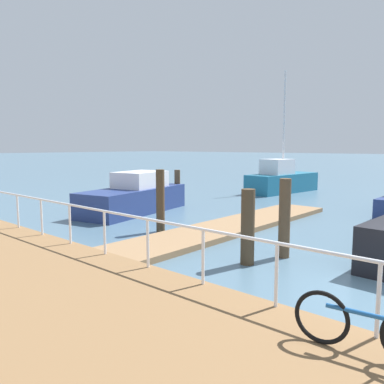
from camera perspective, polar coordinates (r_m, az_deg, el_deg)
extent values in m
plane|color=slate|center=(23.20, -26.53, -1.31)|extent=(300.00, 300.00, 0.00)
cube|color=#93704C|center=(13.92, 5.28, -5.23)|extent=(11.94, 2.00, 0.18)
cylinder|color=white|center=(5.93, 25.88, -14.23)|extent=(0.06, 0.06, 1.05)
cylinder|color=white|center=(6.47, 12.39, -11.93)|extent=(0.06, 0.06, 1.05)
cylinder|color=white|center=(7.30, 1.65, -9.60)|extent=(0.06, 0.06, 1.05)
cylinder|color=white|center=(8.33, -6.56, -7.56)|extent=(0.06, 0.06, 1.05)
cylinder|color=white|center=(9.50, -12.81, -5.89)|extent=(0.06, 0.06, 1.05)
cylinder|color=white|center=(10.76, -17.61, -4.56)|extent=(0.06, 0.06, 1.05)
cylinder|color=white|center=(12.09, -21.38, -3.48)|extent=(0.06, 0.06, 1.05)
cylinder|color=white|center=(13.46, -24.38, -2.61)|extent=(0.06, 0.06, 1.05)
cylinder|color=white|center=(11.34, -19.71, -1.38)|extent=(0.06, 23.05, 0.06)
cylinder|color=#473826|center=(9.83, 8.25, -5.14)|extent=(0.35, 0.35, 1.92)
cylinder|color=brown|center=(10.61, 13.53, -3.80)|extent=(0.31, 0.31, 2.14)
cylinder|color=#473826|center=(19.45, -2.18, 0.65)|extent=(0.29, 0.29, 1.80)
cylinder|color=#473826|center=(13.43, -4.71, -1.31)|extent=(0.30, 0.30, 2.19)
cube|color=#1E6B8C|center=(25.77, 13.24, 1.32)|extent=(5.83, 2.42, 1.21)
cube|color=white|center=(25.16, 12.49, 3.69)|extent=(2.03, 1.66, 0.96)
cylinder|color=silver|center=(25.70, 13.48, 9.92)|extent=(0.12, 0.12, 6.52)
cube|color=navy|center=(17.61, -8.65, -1.22)|extent=(5.91, 3.18, 1.10)
cube|color=white|center=(17.92, -7.66, 1.87)|extent=(2.63, 2.10, 0.72)
torus|color=black|center=(5.56, 18.62, -17.17)|extent=(0.14, 0.72, 0.72)
cylinder|color=#1E599E|center=(5.38, 24.29, -16.15)|extent=(0.17, 0.95, 0.06)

